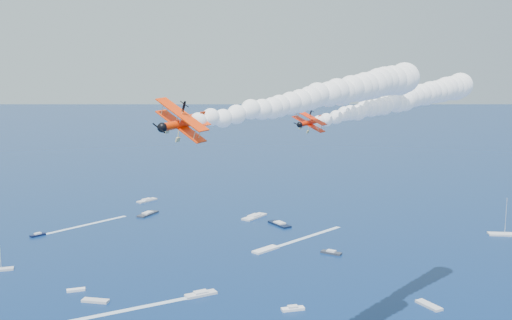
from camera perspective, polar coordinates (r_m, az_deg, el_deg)
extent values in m
cube|color=white|center=(214.63, 0.93, -8.56)|extent=(10.65, 9.63, 0.70)
cube|color=silver|center=(175.94, -5.29, -12.66)|extent=(9.62, 6.22, 0.70)
cube|color=black|center=(247.00, -20.14, -6.75)|extent=(5.65, 5.36, 0.70)
cube|color=white|center=(165.85, 3.54, -14.03)|extent=(6.50, 2.87, 0.70)
cube|color=black|center=(247.65, 2.27, -6.15)|extent=(8.69, 12.51, 0.70)
cube|color=silver|center=(252.49, 22.68, -6.56)|extent=(12.93, 6.45, 0.70)
cube|color=silver|center=(174.39, 16.21, -13.20)|extent=(5.48, 8.49, 0.70)
cube|color=white|center=(185.89, -16.84, -11.81)|extent=(5.49, 2.75, 0.70)
cube|color=#2F333F|center=(212.78, 7.21, -8.79)|extent=(7.25, 6.40, 0.70)
cube|color=silver|center=(259.16, -0.16, -5.45)|extent=(12.16, 13.14, 0.70)
cube|color=silver|center=(176.57, -15.10, -12.86)|extent=(7.98, 4.62, 0.70)
cube|color=#2F323E|center=(268.17, -10.31, -5.10)|extent=(9.32, 11.96, 0.70)
cube|color=silver|center=(211.36, -23.19, -9.60)|extent=(7.85, 3.76, 0.70)
cube|color=silver|center=(294.48, -10.38, -3.83)|extent=(9.92, 10.34, 0.70)
cube|color=white|center=(232.39, 5.10, -7.29)|extent=(30.61, 25.69, 0.04)
cube|color=white|center=(168.85, -12.87, -13.93)|extent=(35.90, 16.33, 0.04)
cube|color=white|center=(257.65, -15.83, -5.96)|extent=(29.57, 26.92, 0.04)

